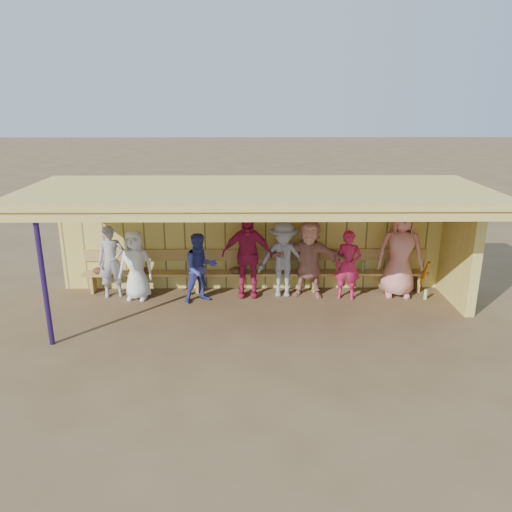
{
  "coord_description": "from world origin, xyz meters",
  "views": [
    {
      "loc": [
        -0.1,
        -9.31,
        4.15
      ],
      "look_at": [
        0.0,
        0.35,
        1.05
      ],
      "focal_mm": 35.0,
      "sensor_mm": 36.0,
      "label": 1
    }
  ],
  "objects_px": {
    "player_b": "(136,265)",
    "player_f": "(309,258)",
    "player_h": "(400,252)",
    "bench": "(256,268)",
    "player_d": "(247,255)",
    "player_e": "(283,259)",
    "player_a": "(111,262)",
    "player_g": "(348,265)",
    "player_c": "(200,268)"
  },
  "relations": [
    {
      "from": "player_d",
      "to": "player_h",
      "type": "bearing_deg",
      "value": 1.34
    },
    {
      "from": "player_a",
      "to": "player_g",
      "type": "bearing_deg",
      "value": -19.28
    },
    {
      "from": "player_b",
      "to": "bench",
      "type": "distance_m",
      "value": 2.58
    },
    {
      "from": "player_d",
      "to": "bench",
      "type": "distance_m",
      "value": 0.53
    },
    {
      "from": "player_e",
      "to": "player_h",
      "type": "relative_size",
      "value": 0.85
    },
    {
      "from": "player_e",
      "to": "player_h",
      "type": "bearing_deg",
      "value": 3.54
    },
    {
      "from": "player_a",
      "to": "player_e",
      "type": "distance_m",
      "value": 3.67
    },
    {
      "from": "player_f",
      "to": "player_e",
      "type": "bearing_deg",
      "value": -168.31
    },
    {
      "from": "player_d",
      "to": "player_e",
      "type": "distance_m",
      "value": 0.78
    },
    {
      "from": "player_e",
      "to": "player_b",
      "type": "bearing_deg",
      "value": -173.82
    },
    {
      "from": "player_c",
      "to": "player_e",
      "type": "height_order",
      "value": "player_e"
    },
    {
      "from": "player_b",
      "to": "player_f",
      "type": "xyz_separation_m",
      "value": [
        3.67,
        0.14,
        0.1
      ]
    },
    {
      "from": "player_c",
      "to": "player_e",
      "type": "bearing_deg",
      "value": -13.3
    },
    {
      "from": "bench",
      "to": "player_f",
      "type": "bearing_deg",
      "value": -15.05
    },
    {
      "from": "player_a",
      "to": "player_c",
      "type": "height_order",
      "value": "player_a"
    },
    {
      "from": "player_h",
      "to": "player_f",
      "type": "bearing_deg",
      "value": -174.18
    },
    {
      "from": "player_e",
      "to": "bench",
      "type": "bearing_deg",
      "value": 155.99
    },
    {
      "from": "player_b",
      "to": "player_c",
      "type": "relative_size",
      "value": 1.02
    },
    {
      "from": "player_b",
      "to": "player_d",
      "type": "bearing_deg",
      "value": 11.17
    },
    {
      "from": "player_g",
      "to": "player_a",
      "type": "bearing_deg",
      "value": -168.58
    },
    {
      "from": "player_a",
      "to": "player_g",
      "type": "height_order",
      "value": "player_a"
    },
    {
      "from": "player_a",
      "to": "player_b",
      "type": "bearing_deg",
      "value": -31.84
    },
    {
      "from": "player_a",
      "to": "player_d",
      "type": "distance_m",
      "value": 2.9
    },
    {
      "from": "player_h",
      "to": "bench",
      "type": "bearing_deg",
      "value": -179.83
    },
    {
      "from": "player_a",
      "to": "player_f",
      "type": "bearing_deg",
      "value": -17.17
    },
    {
      "from": "player_f",
      "to": "bench",
      "type": "xyz_separation_m",
      "value": [
        -1.14,
        0.31,
        -0.33
      ]
    },
    {
      "from": "player_f",
      "to": "player_c",
      "type": "bearing_deg",
      "value": -160.54
    },
    {
      "from": "player_a",
      "to": "bench",
      "type": "xyz_separation_m",
      "value": [
        3.08,
        0.31,
        -0.25
      ]
    },
    {
      "from": "player_b",
      "to": "player_d",
      "type": "relative_size",
      "value": 0.82
    },
    {
      "from": "player_e",
      "to": "player_h",
      "type": "height_order",
      "value": "player_h"
    },
    {
      "from": "player_h",
      "to": "bench",
      "type": "xyz_separation_m",
      "value": [
        -3.08,
        0.31,
        -0.46
      ]
    },
    {
      "from": "player_a",
      "to": "player_g",
      "type": "distance_m",
      "value": 5.03
    },
    {
      "from": "player_d",
      "to": "player_f",
      "type": "height_order",
      "value": "player_d"
    },
    {
      "from": "player_d",
      "to": "player_h",
      "type": "xyz_separation_m",
      "value": [
        3.27,
        0.0,
        0.07
      ]
    },
    {
      "from": "player_c",
      "to": "bench",
      "type": "distance_m",
      "value": 1.33
    },
    {
      "from": "player_e",
      "to": "player_d",
      "type": "bearing_deg",
      "value": -176.46
    },
    {
      "from": "player_e",
      "to": "player_a",
      "type": "bearing_deg",
      "value": -176.46
    },
    {
      "from": "player_b",
      "to": "player_d",
      "type": "xyz_separation_m",
      "value": [
        2.34,
        0.14,
        0.16
      ]
    },
    {
      "from": "player_e",
      "to": "player_g",
      "type": "height_order",
      "value": "player_e"
    },
    {
      "from": "bench",
      "to": "player_c",
      "type": "bearing_deg",
      "value": -151.9
    },
    {
      "from": "player_a",
      "to": "player_e",
      "type": "xyz_separation_m",
      "value": [
        3.67,
        0.0,
        0.05
      ]
    },
    {
      "from": "player_e",
      "to": "player_f",
      "type": "relative_size",
      "value": 0.97
    },
    {
      "from": "player_g",
      "to": "player_h",
      "type": "relative_size",
      "value": 0.76
    },
    {
      "from": "player_g",
      "to": "player_d",
      "type": "bearing_deg",
      "value": -171.44
    },
    {
      "from": "player_f",
      "to": "player_h",
      "type": "height_order",
      "value": "player_h"
    },
    {
      "from": "player_f",
      "to": "player_g",
      "type": "distance_m",
      "value": 0.84
    },
    {
      "from": "player_d",
      "to": "player_h",
      "type": "height_order",
      "value": "player_h"
    },
    {
      "from": "player_e",
      "to": "player_g",
      "type": "xyz_separation_m",
      "value": [
        1.36,
        -0.19,
        -0.09
      ]
    },
    {
      "from": "player_b",
      "to": "player_g",
      "type": "relative_size",
      "value": 1.01
    },
    {
      "from": "player_a",
      "to": "player_f",
      "type": "height_order",
      "value": "player_f"
    }
  ]
}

